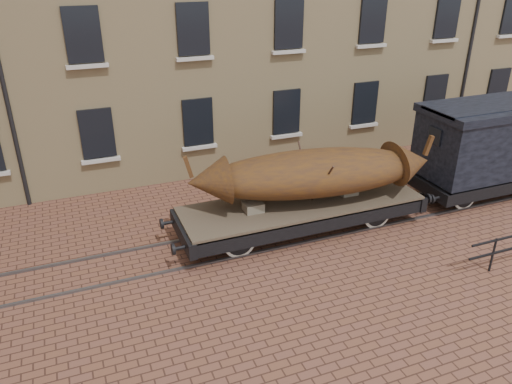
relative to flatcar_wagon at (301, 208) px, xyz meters
name	(u,v)px	position (x,y,z in m)	size (l,w,h in m)	color
ground	(322,226)	(0.74, 0.00, -0.78)	(90.00, 90.00, 0.00)	brown
rail_track	(322,225)	(0.74, 0.00, -0.75)	(30.00, 1.52, 0.06)	#59595E
flatcar_wagon	(301,208)	(0.00, 0.00, 0.00)	(8.24, 2.24, 1.24)	#4A3E2F
iron_boat	(314,173)	(0.35, 0.00, 1.09)	(7.51, 2.96, 1.77)	#593310
goods_van	(499,138)	(7.36, 0.00, 1.28)	(6.33, 2.31, 3.27)	black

